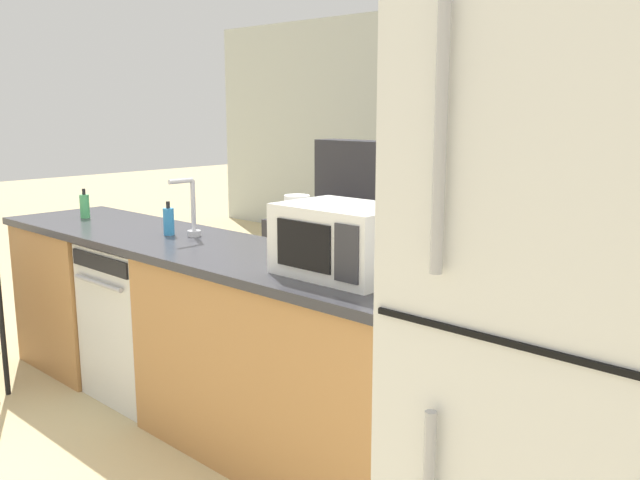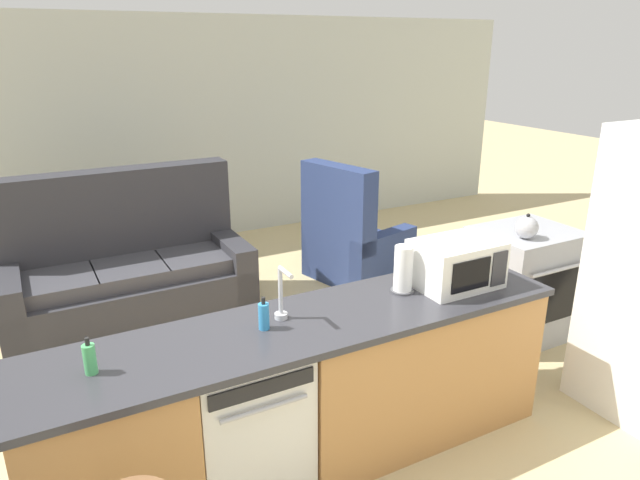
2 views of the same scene
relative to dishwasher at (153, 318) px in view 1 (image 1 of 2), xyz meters
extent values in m
plane|color=tan|center=(0.25, 0.00, -0.42)|extent=(24.00, 24.00, 0.00)
cube|color=beige|center=(0.55, 4.20, 0.88)|extent=(10.00, 0.06, 2.60)
cube|color=#B77F47|center=(-0.68, 0.00, 0.01)|extent=(0.75, 0.62, 0.86)
cube|color=#B77F47|center=(1.08, 0.00, 0.01)|extent=(1.55, 0.62, 0.86)
cube|color=#333338|center=(0.40, 0.00, 0.46)|extent=(2.94, 0.66, 0.04)
cube|color=#49331C|center=(0.40, 0.00, -0.38)|extent=(2.86, 0.56, 0.08)
cube|color=silver|center=(0.00, 0.00, 0.00)|extent=(0.58, 0.58, 0.84)
cube|color=black|center=(0.00, -0.30, 0.36)|extent=(0.52, 0.01, 0.08)
cylinder|color=#B2B2B7|center=(0.00, -0.31, 0.26)|extent=(0.44, 0.02, 0.02)
cube|color=white|center=(2.60, -0.55, 0.50)|extent=(0.72, 0.70, 1.84)
cylinder|color=#B2B2B7|center=(2.40, -0.92, 1.07)|extent=(0.02, 0.02, 0.49)
cube|color=black|center=(2.60, -0.90, 0.72)|extent=(0.68, 0.01, 0.01)
cube|color=white|center=(1.38, 0.00, 0.62)|extent=(0.50, 0.36, 0.28)
cube|color=black|center=(1.33, -0.18, 0.62)|extent=(0.27, 0.01, 0.18)
cube|color=#2D2D33|center=(1.55, -0.18, 0.62)|extent=(0.11, 0.01, 0.21)
cylinder|color=silver|center=(0.27, 0.09, 0.49)|extent=(0.07, 0.07, 0.03)
cylinder|color=silver|center=(0.27, 0.09, 0.64)|extent=(0.02, 0.02, 0.26)
cylinder|color=silver|center=(0.27, 0.02, 0.77)|extent=(0.02, 0.14, 0.02)
cylinder|color=#4C4C51|center=(1.05, 0.07, 0.49)|extent=(0.14, 0.14, 0.01)
cylinder|color=white|center=(1.05, 0.07, 0.63)|extent=(0.11, 0.11, 0.27)
cylinder|color=#338CCC|center=(0.15, 0.03, 0.55)|extent=(0.06, 0.06, 0.14)
cylinder|color=black|center=(0.15, 0.03, 0.64)|extent=(0.02, 0.02, 0.04)
cylinder|color=#4CB266|center=(-0.69, 0.01, 0.55)|extent=(0.06, 0.06, 0.14)
cylinder|color=black|center=(-0.69, 0.01, 0.64)|extent=(0.02, 0.02, 0.04)
cylinder|color=black|center=(-0.56, -0.58, -0.07)|extent=(0.03, 0.03, 0.70)
cube|color=#2D2D33|center=(-0.15, 2.29, -0.21)|extent=(2.01, 0.91, 0.42)
cube|color=#2D2D33|center=(-0.15, 2.62, 0.21)|extent=(2.00, 0.25, 1.27)
cube|color=#2D2D33|center=(-1.05, 2.28, -0.11)|extent=(0.21, 0.90, 0.62)
cube|color=#2D2D33|center=(0.75, 2.30, -0.11)|extent=(0.21, 0.90, 0.62)
cube|color=#3B3B41|center=(-0.70, 2.24, 0.06)|extent=(0.56, 0.63, 0.12)
cube|color=#3B3B41|center=(-0.15, 2.24, 0.06)|extent=(0.56, 0.63, 0.12)
cube|color=#3B3B41|center=(0.40, 2.24, 0.06)|extent=(0.56, 0.63, 0.12)
cube|color=navy|center=(1.81, 2.15, 0.18)|extent=(0.40, 0.87, 1.20)
camera|label=1|loc=(3.08, -1.96, 1.13)|focal=38.00mm
camera|label=2|loc=(-0.83, -2.40, 1.86)|focal=32.00mm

